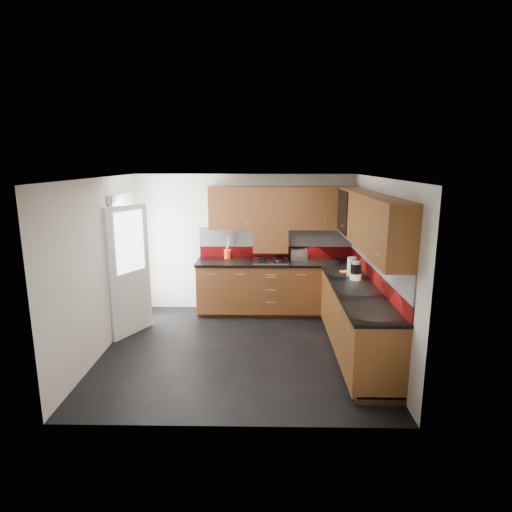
{
  "coord_description": "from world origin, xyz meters",
  "views": [
    {
      "loc": [
        0.33,
        -5.63,
        2.61
      ],
      "look_at": [
        0.22,
        0.65,
        1.22
      ],
      "focal_mm": 30.0,
      "sensor_mm": 36.0,
      "label": 1
    }
  ],
  "objects_px": {
    "utensil_pot": "(228,253)",
    "food_processor": "(356,271)",
    "gas_hob": "(270,261)",
    "toaster": "(299,255)"
  },
  "relations": [
    {
      "from": "utensil_pot",
      "to": "food_processor",
      "type": "height_order",
      "value": "utensil_pot"
    },
    {
      "from": "utensil_pot",
      "to": "food_processor",
      "type": "distance_m",
      "value": 2.38
    },
    {
      "from": "gas_hob",
      "to": "food_processor",
      "type": "height_order",
      "value": "food_processor"
    },
    {
      "from": "toaster",
      "to": "food_processor",
      "type": "distance_m",
      "value": 1.42
    },
    {
      "from": "utensil_pot",
      "to": "food_processor",
      "type": "bearing_deg",
      "value": -34.47
    },
    {
      "from": "gas_hob",
      "to": "toaster",
      "type": "relative_size",
      "value": 2.1
    },
    {
      "from": "gas_hob",
      "to": "food_processor",
      "type": "bearing_deg",
      "value": -42.68
    },
    {
      "from": "gas_hob",
      "to": "utensil_pot",
      "type": "relative_size",
      "value": 1.38
    },
    {
      "from": "food_processor",
      "to": "gas_hob",
      "type": "bearing_deg",
      "value": 137.32
    },
    {
      "from": "utensil_pot",
      "to": "toaster",
      "type": "height_order",
      "value": "utensil_pot"
    }
  ]
}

